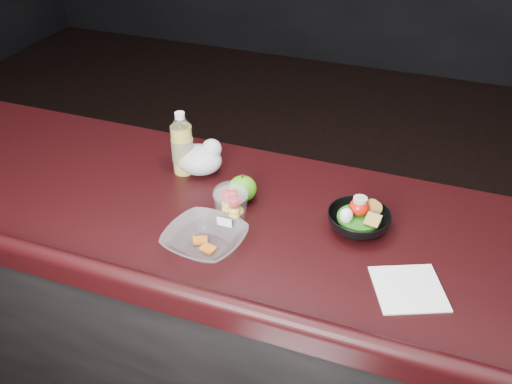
{
  "coord_description": "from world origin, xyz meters",
  "views": [
    {
      "loc": [
        0.43,
        -0.89,
        1.98
      ],
      "look_at": [
        -0.01,
        0.31,
        1.1
      ],
      "focal_mm": 40.0,
      "sensor_mm": 36.0,
      "label": 1
    }
  ],
  "objects_px": {
    "fruit_cup": "(231,206)",
    "takeout_bowl": "(205,240)",
    "lemonade_bottle": "(182,148)",
    "green_apple": "(243,189)",
    "snack_bowl": "(358,219)"
  },
  "relations": [
    {
      "from": "lemonade_bottle",
      "to": "fruit_cup",
      "type": "height_order",
      "value": "lemonade_bottle"
    },
    {
      "from": "snack_bowl",
      "to": "takeout_bowl",
      "type": "relative_size",
      "value": 0.75
    },
    {
      "from": "snack_bowl",
      "to": "green_apple",
      "type": "bearing_deg",
      "value": 176.79
    },
    {
      "from": "lemonade_bottle",
      "to": "takeout_bowl",
      "type": "xyz_separation_m",
      "value": [
        0.22,
        -0.31,
        -0.06
      ]
    },
    {
      "from": "snack_bowl",
      "to": "takeout_bowl",
      "type": "height_order",
      "value": "snack_bowl"
    },
    {
      "from": "fruit_cup",
      "to": "green_apple",
      "type": "distance_m",
      "value": 0.13
    },
    {
      "from": "lemonade_bottle",
      "to": "takeout_bowl",
      "type": "bearing_deg",
      "value": -55.48
    },
    {
      "from": "fruit_cup",
      "to": "takeout_bowl",
      "type": "distance_m",
      "value": 0.12
    },
    {
      "from": "lemonade_bottle",
      "to": "takeout_bowl",
      "type": "height_order",
      "value": "lemonade_bottle"
    },
    {
      "from": "green_apple",
      "to": "snack_bowl",
      "type": "height_order",
      "value": "snack_bowl"
    },
    {
      "from": "green_apple",
      "to": "takeout_bowl",
      "type": "bearing_deg",
      "value": -93.0
    },
    {
      "from": "lemonade_bottle",
      "to": "green_apple",
      "type": "distance_m",
      "value": 0.25
    },
    {
      "from": "fruit_cup",
      "to": "takeout_bowl",
      "type": "relative_size",
      "value": 0.59
    },
    {
      "from": "fruit_cup",
      "to": "snack_bowl",
      "type": "distance_m",
      "value": 0.34
    },
    {
      "from": "green_apple",
      "to": "snack_bowl",
      "type": "relative_size",
      "value": 0.5
    }
  ]
}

